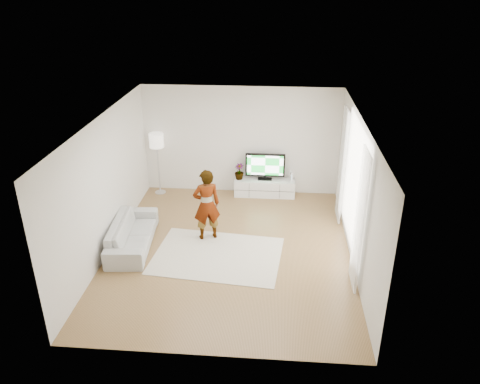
# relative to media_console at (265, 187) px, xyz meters

# --- Properties ---
(floor) EXTENTS (6.00, 6.00, 0.00)m
(floor) POSITION_rel_media_console_xyz_m (-0.64, -2.76, -0.22)
(floor) COLOR #A07748
(floor) RESTS_ON ground
(ceiling) EXTENTS (6.00, 6.00, 0.00)m
(ceiling) POSITION_rel_media_console_xyz_m (-0.64, -2.76, 2.58)
(ceiling) COLOR white
(ceiling) RESTS_ON wall_back
(wall_left) EXTENTS (0.02, 6.00, 2.80)m
(wall_left) POSITION_rel_media_console_xyz_m (-3.14, -2.76, 1.18)
(wall_left) COLOR silver
(wall_left) RESTS_ON floor
(wall_right) EXTENTS (0.02, 6.00, 2.80)m
(wall_right) POSITION_rel_media_console_xyz_m (1.86, -2.76, 1.18)
(wall_right) COLOR silver
(wall_right) RESTS_ON floor
(wall_back) EXTENTS (5.00, 0.02, 2.80)m
(wall_back) POSITION_rel_media_console_xyz_m (-0.64, 0.24, 1.18)
(wall_back) COLOR silver
(wall_back) RESTS_ON floor
(wall_front) EXTENTS (5.00, 0.02, 2.80)m
(wall_front) POSITION_rel_media_console_xyz_m (-0.64, -5.76, 1.18)
(wall_front) COLOR silver
(wall_front) RESTS_ON floor
(window) EXTENTS (0.01, 2.60, 2.50)m
(window) POSITION_rel_media_console_xyz_m (1.84, -2.46, 1.23)
(window) COLOR white
(window) RESTS_ON wall_right
(curtain_near) EXTENTS (0.04, 0.70, 2.60)m
(curtain_near) POSITION_rel_media_console_xyz_m (1.76, -3.76, 1.13)
(curtain_near) COLOR white
(curtain_near) RESTS_ON floor
(curtain_far) EXTENTS (0.04, 0.70, 2.60)m
(curtain_far) POSITION_rel_media_console_xyz_m (1.76, -1.16, 1.13)
(curtain_far) COLOR white
(curtain_far) RESTS_ON floor
(media_console) EXTENTS (1.56, 0.44, 0.44)m
(media_console) POSITION_rel_media_console_xyz_m (0.00, 0.00, 0.00)
(media_console) COLOR white
(media_console) RESTS_ON floor
(television) EXTENTS (1.01, 0.20, 0.70)m
(television) POSITION_rel_media_console_xyz_m (0.00, 0.03, 0.60)
(television) COLOR black
(television) RESTS_ON media_console
(game_console) EXTENTS (0.07, 0.17, 0.23)m
(game_console) POSITION_rel_media_console_xyz_m (0.68, -0.00, 0.34)
(game_console) COLOR white
(game_console) RESTS_ON media_console
(potted_plant) EXTENTS (0.30, 0.30, 0.42)m
(potted_plant) POSITION_rel_media_console_xyz_m (-0.66, 0.00, 0.43)
(potted_plant) COLOR #3F7238
(potted_plant) RESTS_ON media_console
(rug) EXTENTS (2.74, 2.10, 0.01)m
(rug) POSITION_rel_media_console_xyz_m (-0.87, -2.99, -0.21)
(rug) COLOR beige
(rug) RESTS_ON floor
(player) EXTENTS (0.68, 0.56, 1.60)m
(player) POSITION_rel_media_console_xyz_m (-1.17, -2.29, 0.59)
(player) COLOR #334772
(player) RESTS_ON rug
(sofa) EXTENTS (0.95, 2.06, 0.58)m
(sofa) POSITION_rel_media_console_xyz_m (-2.71, -2.74, 0.07)
(sofa) COLOR beige
(sofa) RESTS_ON floor
(floor_lamp) EXTENTS (0.36, 0.36, 1.63)m
(floor_lamp) POSITION_rel_media_console_xyz_m (-2.76, -0.06, 1.16)
(floor_lamp) COLOR silver
(floor_lamp) RESTS_ON floor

